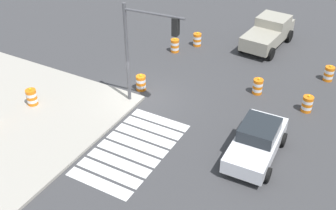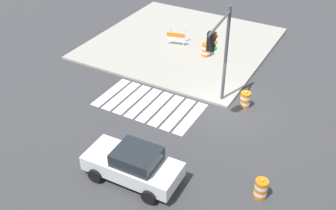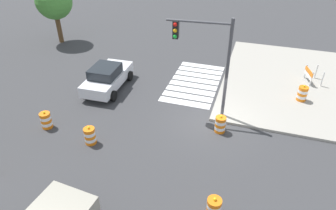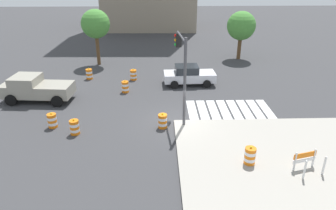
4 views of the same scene
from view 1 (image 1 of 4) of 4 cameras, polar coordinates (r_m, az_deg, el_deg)
The scene contains 12 objects.
ground_plane at distance 22.92m, azimuth -3.28°, elevation 0.89°, with size 120.00×120.00×0.00m, color #38383A.
crosswalk_stripes at distance 19.43m, azimuth -4.99°, elevation -6.11°, with size 5.85×3.20×0.02m.
sports_car at distance 18.95m, azimuth 12.34°, elevation -4.95°, with size 4.36×2.25×1.63m.
pickup_truck at distance 29.48m, azimuth 14.01°, elevation 9.90°, with size 5.30×2.71×1.92m.
traffic_barrel_near_corner at distance 23.70m, azimuth 12.46°, elevation 2.57°, with size 0.56×0.56×1.02m.
traffic_barrel_crosswalk_end at distance 26.26m, azimuth 21.61°, elevation 4.11°, with size 0.56×0.56×1.02m.
traffic_barrel_median_near at distance 28.80m, azimuth 4.11°, elevation 9.13°, with size 0.56×0.56×1.02m.
traffic_barrel_median_far at distance 22.86m, azimuth 18.93°, elevation 0.15°, with size 0.56×0.56×1.02m.
traffic_barrel_far_curb at distance 27.86m, azimuth 0.97°, elevation 8.33°, with size 0.56×0.56×1.02m.
traffic_barrel_lane_center at distance 23.54m, azimuth -3.81°, elevation 3.12°, with size 0.56×0.56×1.02m.
traffic_barrel_on_sidewalk at distance 23.11m, azimuth -18.55°, elevation 1.07°, with size 0.56×0.56×1.02m.
traffic_light_pole at distance 20.42m, azimuth -3.07°, elevation 9.08°, with size 0.61×3.28×5.50m.
Camera 1 is at (16.15, 10.48, 12.44)m, focal length 43.49 mm.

